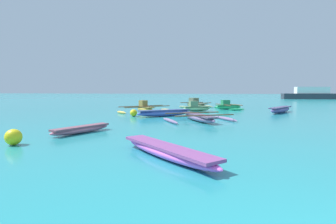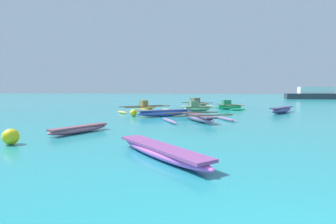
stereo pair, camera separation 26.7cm
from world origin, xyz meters
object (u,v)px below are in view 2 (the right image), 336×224
object	(u,v)px
moored_boat_8	(282,110)
distant_ferry	(315,94)
moored_boat_0	(161,151)
moored_boat_2	(197,104)
moored_boat_5	(79,129)
mooring_buoy_1	(11,137)
moored_boat_6	(198,118)
moored_boat_7	(165,113)
moored_boat_3	(229,106)
moored_boat_4	(145,108)
moored_boat_1	(197,108)
mooring_buoy_0	(134,113)

from	to	relation	value
moored_boat_8	distant_ferry	size ratio (longest dim) A/B	0.34
moored_boat_0	moored_boat_2	xyz separation A→B (m)	(-0.24, 21.07, 0.14)
moored_boat_5	mooring_buoy_1	bearing A→B (deg)	-177.18
moored_boat_6	moored_boat_7	bearing A→B (deg)	-162.62
moored_boat_6	distant_ferry	world-z (taller)	distant_ferry
moored_boat_3	moored_boat_4	bearing A→B (deg)	-173.40
moored_boat_1	moored_boat_2	size ratio (longest dim) A/B	0.67
moored_boat_2	distant_ferry	xyz separation A→B (m)	(22.11, 29.08, 0.67)
moored_boat_5	distant_ferry	distance (m)	53.46
moored_boat_2	mooring_buoy_0	distance (m)	10.92
moored_boat_2	mooring_buoy_1	distance (m)	20.86
moored_boat_0	moored_boat_7	world-z (taller)	moored_boat_7
moored_boat_2	mooring_buoy_1	size ratio (longest dim) A/B	6.80
moored_boat_0	mooring_buoy_0	bearing A→B (deg)	157.03
moored_boat_5	moored_boat_6	distance (m)	7.10
moored_boat_6	moored_boat_2	bearing A→B (deg)	157.13
moored_boat_8	moored_boat_6	bearing A→B (deg)	169.28
moored_boat_3	moored_boat_8	world-z (taller)	moored_boat_3
moored_boat_6	mooring_buoy_1	bearing A→B (deg)	-64.16
moored_boat_6	mooring_buoy_0	bearing A→B (deg)	-141.55
moored_boat_6	mooring_buoy_1	xyz separation A→B (m)	(-6.01, -7.82, 0.06)
moored_boat_6	mooring_buoy_1	size ratio (longest dim) A/B	8.32
moored_boat_0	mooring_buoy_1	world-z (taller)	mooring_buoy_1
moored_boat_8	moored_boat_7	bearing A→B (deg)	147.87
moored_boat_5	moored_boat_7	size ratio (longest dim) A/B	0.77
moored_boat_4	mooring_buoy_0	world-z (taller)	moored_boat_4
moored_boat_4	moored_boat_5	distance (m)	10.84
moored_boat_6	distant_ferry	bearing A→B (deg)	126.23
moored_boat_6	moored_boat_1	bearing A→B (deg)	157.33
moored_boat_1	distant_ferry	distance (m)	40.33
moored_boat_1	mooring_buoy_0	world-z (taller)	moored_boat_1
moored_boat_0	moored_boat_3	xyz separation A→B (m)	(3.01, 18.83, 0.10)
moored_boat_3	moored_boat_8	size ratio (longest dim) A/B	0.95
mooring_buoy_1	moored_boat_0	bearing A→B (deg)	-9.01
moored_boat_0	distant_ferry	size ratio (longest dim) A/B	0.31
moored_boat_8	mooring_buoy_0	bearing A→B (deg)	145.27
moored_boat_1	moored_boat_4	distance (m)	4.62
moored_boat_2	moored_boat_1	bearing A→B (deg)	-31.25
moored_boat_6	distant_ferry	size ratio (longest dim) A/B	0.41
moored_boat_5	distant_ferry	world-z (taller)	distant_ferry
moored_boat_1	moored_boat_2	bearing A→B (deg)	69.47
moored_boat_7	moored_boat_8	size ratio (longest dim) A/B	1.00
moored_boat_7	mooring_buoy_1	bearing A→B (deg)	-143.14
moored_boat_0	moored_boat_4	distance (m)	14.99
moored_boat_0	moored_boat_1	size ratio (longest dim) A/B	1.37
moored_boat_0	moored_boat_8	world-z (taller)	moored_boat_8
moored_boat_4	moored_boat_7	bearing A→B (deg)	-9.14
moored_boat_2	moored_boat_8	world-z (taller)	moored_boat_2
moored_boat_1	moored_boat_6	xyz separation A→B (m)	(0.52, -7.55, -0.10)
moored_boat_4	mooring_buoy_0	xyz separation A→B (m)	(0.07, -3.54, -0.08)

